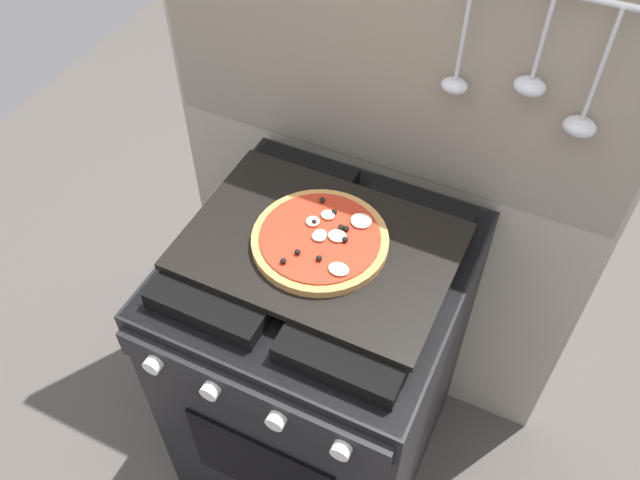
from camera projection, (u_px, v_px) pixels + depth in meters
ground_plane at (320, 442)px, 2.03m from camera, size 4.00×4.00×0.00m
kitchen_backsplash at (379, 186)px, 1.64m from camera, size 1.10×0.09×1.55m
stove at (320, 365)px, 1.69m from camera, size 0.60×0.64×0.90m
baking_tray at (320, 246)px, 1.35m from camera, size 0.54×0.38×0.02m
pizza_left at (323, 239)px, 1.33m from camera, size 0.28×0.28×0.03m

